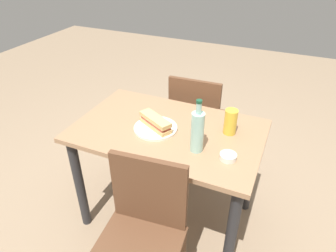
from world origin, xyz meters
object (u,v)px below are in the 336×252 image
knife_near (163,123)px  olive_bowl (228,157)px  chair_near (143,231)px  water_bottle (197,131)px  beer_glass (230,122)px  plate_near (156,128)px  chair_far (197,119)px  dining_table (168,146)px  baguette_sandwich_near (155,122)px

knife_near → olive_bowl: size_ratio=1.68×
chair_near → olive_bowl: size_ratio=9.94×
water_bottle → beer_glass: bearing=62.8°
beer_glass → plate_near: bearing=-161.2°
plate_near → olive_bowl: olive_bowl is taller
olive_bowl → chair_near: bearing=-125.1°
chair_far → dining_table: bearing=-90.3°
chair_near → water_bottle: (0.12, 0.42, 0.36)m
dining_table → baguette_sandwich_near: baguette_sandwich_near is taller
beer_glass → olive_bowl: size_ratio=1.72×
plate_near → water_bottle: 0.32m
dining_table → water_bottle: (0.22, -0.13, 0.25)m
chair_far → beer_glass: bearing=-52.5°
plate_near → baguette_sandwich_near: (0.00, 0.00, 0.04)m
olive_bowl → plate_near: bearing=167.5°
chair_near → plate_near: 0.60m
plate_near → baguette_sandwich_near: size_ratio=1.10×
baguette_sandwich_near → beer_glass: size_ratio=1.56×
water_bottle → olive_bowl: water_bottle is taller
baguette_sandwich_near → beer_glass: (0.41, 0.14, 0.03)m
beer_glass → olive_bowl: bearing=-77.4°
chair_far → chair_near: (0.10, -1.10, 0.00)m
dining_table → knife_near: knife_near is taller
chair_far → knife_near: (-0.05, -0.52, 0.26)m
plate_near → olive_bowl: 0.47m
chair_near → beer_glass: (0.24, 0.65, 0.31)m
beer_glass → olive_bowl: beer_glass is taller
chair_far → water_bottle: size_ratio=2.88×
baguette_sandwich_near → knife_near: baguette_sandwich_near is taller
plate_near → chair_far: bearing=83.3°
chair_near → water_bottle: bearing=74.6°
water_bottle → chair_near: bearing=-105.4°
knife_near → water_bottle: (0.27, -0.15, 0.10)m
baguette_sandwich_near → knife_near: size_ratio=1.60×
chair_near → water_bottle: size_ratio=2.88×
dining_table → olive_bowl: olive_bowl is taller
dining_table → olive_bowl: 0.44m
plate_near → olive_bowl: bearing=-12.5°
dining_table → chair_far: 0.56m
chair_near → knife_near: 0.65m
chair_near → olive_bowl: chair_near is taller
dining_table → chair_far: bearing=89.7°
beer_glass → chair_far: bearing=127.5°
chair_far → plate_near: chair_far is taller
knife_near → beer_glass: 0.40m
dining_table → olive_bowl: bearing=-18.9°
plate_near → beer_glass: (0.41, 0.14, 0.07)m
knife_near → water_bottle: 0.33m
baguette_sandwich_near → olive_bowl: (0.46, -0.10, -0.03)m
plate_near → baguette_sandwich_near: baguette_sandwich_near is taller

